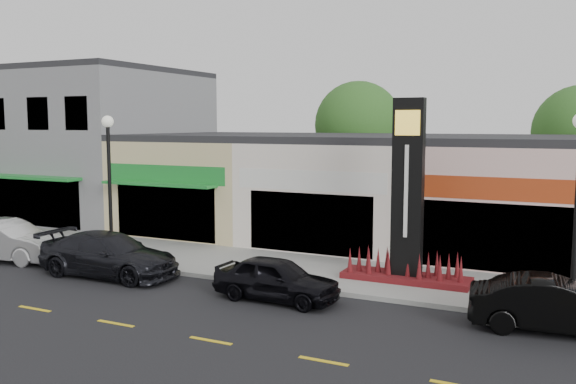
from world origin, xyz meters
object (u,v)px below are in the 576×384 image
object	(u,v)px
car_white_van	(5,241)
car_dark_sedan	(109,255)
lamp_west_near	(109,173)
car_black_conv	(555,305)
pylon_sign	(407,217)
car_black_sedan	(276,279)

from	to	relation	value
car_white_van	car_dark_sedan	distance (m)	5.32
lamp_west_near	car_black_conv	bearing A→B (deg)	-4.20
car_dark_sedan	car_black_conv	size ratio (longest dim) A/B	1.23
lamp_west_near	car_black_conv	world-z (taller)	lamp_west_near
pylon_sign	car_black_conv	world-z (taller)	pylon_sign
pylon_sign	car_black_sedan	distance (m)	4.87
car_dark_sedan	car_white_van	bearing A→B (deg)	87.27
pylon_sign	car_black_sedan	xyz separation A→B (m)	(-3.09, -3.39, -1.61)
lamp_west_near	pylon_sign	size ratio (longest dim) A/B	0.91
car_black_sedan	car_black_conv	bearing A→B (deg)	-83.62
lamp_west_near	pylon_sign	world-z (taller)	pylon_sign
car_dark_sedan	car_black_conv	bearing A→B (deg)	-89.59
car_white_van	car_black_conv	size ratio (longest dim) A/B	1.13
lamp_west_near	car_black_sedan	bearing A→B (deg)	-12.11
pylon_sign	car_black_sedan	bearing A→B (deg)	-132.33
pylon_sign	car_black_sedan	world-z (taller)	pylon_sign
lamp_west_near	car_black_sedan	distance (m)	8.56
car_black_sedan	car_dark_sedan	bearing A→B (deg)	91.43
lamp_west_near	pylon_sign	bearing A→B (deg)	8.77
pylon_sign	car_dark_sedan	world-z (taller)	pylon_sign
car_white_van	car_black_conv	distance (m)	19.64
pylon_sign	car_white_van	distance (m)	15.42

